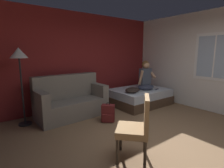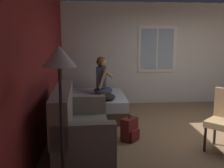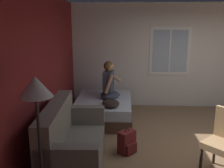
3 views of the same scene
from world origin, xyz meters
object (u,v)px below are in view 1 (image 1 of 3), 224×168
person_seated (145,78)px  cell_phone (157,89)px  backpack (108,113)px  couch (71,101)px  throw_pillow (132,90)px  bed (140,97)px  floor_lamp (19,61)px  side_chair (137,126)px

person_seated → cell_phone: bearing=-35.1°
backpack → cell_phone: cell_phone is taller
couch → throw_pillow: couch is taller
couch → backpack: 1.04m
bed → floor_lamp: floor_lamp is taller
couch → cell_phone: couch is taller
bed → backpack: 1.69m
side_chair → person_seated: bearing=40.0°
person_seated → backpack: 1.87m
side_chair → backpack: (0.51, 1.44, -0.34)m
side_chair → person_seated: 2.90m
person_seated → cell_phone: person_seated is taller
person_seated → cell_phone: size_ratio=6.08×
backpack → couch: bearing=121.7°
floor_lamp → bed: bearing=-7.9°
side_chair → cell_phone: 3.00m
bed → person_seated: person_seated is taller
couch → throw_pillow: bearing=-17.7°
side_chair → person_seated: size_ratio=1.12×
couch → backpack: (0.54, -0.87, -0.20)m
bed → person_seated: 0.62m
backpack → throw_pillow: (1.10, 0.35, 0.36)m
bed → throw_pillow: bearing=-158.7°
bed → cell_phone: bearing=-40.4°
couch → floor_lamp: (-1.06, 0.12, 1.04)m
bed → couch: couch is taller
cell_phone → side_chair: bearing=-66.5°
cell_phone → floor_lamp: 3.79m
backpack → cell_phone: bearing=5.9°
backpack → person_seated: bearing=13.7°
side_chair → cell_phone: bearing=33.4°
couch → side_chair: (0.03, -2.31, 0.14)m
person_seated → floor_lamp: 3.40m
bed → cell_phone: (0.39, -0.33, 0.25)m
backpack → throw_pillow: size_ratio=0.95×
cell_phone → throw_pillow: bearing=-108.8°
person_seated → couch: bearing=168.5°
bed → couch: bearing=171.3°
side_chair → throw_pillow: side_chair is taller
bed → backpack: bearing=-161.3°
side_chair → throw_pillow: (1.61, 1.79, 0.02)m
person_seated → throw_pillow: (-0.60, -0.07, -0.29)m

